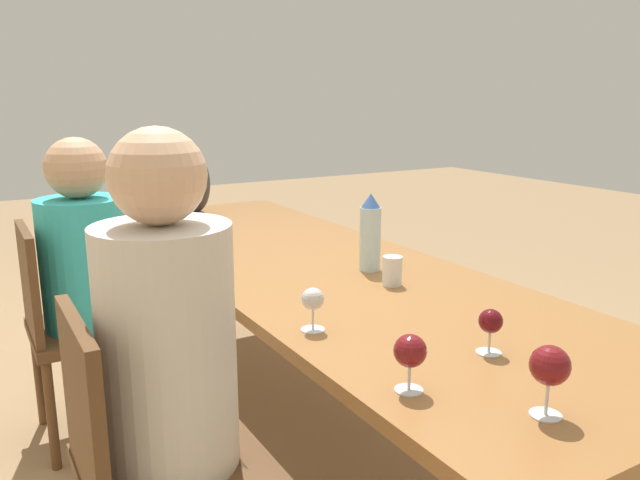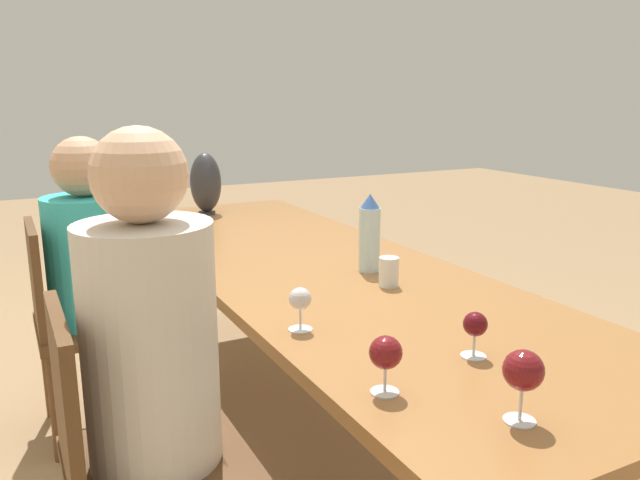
# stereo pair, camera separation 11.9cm
# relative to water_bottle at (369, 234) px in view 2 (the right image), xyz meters

# --- Properties ---
(ground_plane) EXTENTS (14.00, 14.00, 0.00)m
(ground_plane) POSITION_rel_water_bottle_xyz_m (0.17, 0.13, -0.86)
(ground_plane) COLOR #937551
(dining_table) EXTENTS (2.87, 0.93, 0.72)m
(dining_table) POSITION_rel_water_bottle_xyz_m (0.17, 0.13, -0.20)
(dining_table) COLOR #936033
(dining_table) RESTS_ON ground_plane
(water_bottle) EXTENTS (0.08, 0.08, 0.29)m
(water_bottle) POSITION_rel_water_bottle_xyz_m (0.00, 0.00, 0.00)
(water_bottle) COLOR #ADCCD6
(water_bottle) RESTS_ON dining_table
(water_tumbler) EXTENTS (0.07, 0.07, 0.10)m
(water_tumbler) POSITION_rel_water_bottle_xyz_m (-0.19, 0.04, -0.09)
(water_tumbler) COLOR silver
(water_tumbler) RESTS_ON dining_table
(vase) EXTENTS (0.17, 0.17, 0.33)m
(vase) POSITION_rel_water_bottle_xyz_m (1.35, 0.20, 0.03)
(vase) COLOR #2D2D33
(vase) RESTS_ON dining_table
(wine_glass_0) EXTENTS (0.07, 0.07, 0.12)m
(wine_glass_0) POSITION_rel_water_bottle_xyz_m (-0.42, 0.48, -0.05)
(wine_glass_0) COLOR silver
(wine_glass_0) RESTS_ON dining_table
(wine_glass_1) EXTENTS (0.08, 0.08, 0.15)m
(wine_glass_1) POSITION_rel_water_bottle_xyz_m (-1.06, 0.30, -0.03)
(wine_glass_1) COLOR silver
(wine_glass_1) RESTS_ON dining_table
(wine_glass_2) EXTENTS (0.06, 0.06, 0.12)m
(wine_glass_2) POSITION_rel_water_bottle_xyz_m (-0.78, 0.17, -0.06)
(wine_glass_2) COLOR silver
(wine_glass_2) RESTS_ON dining_table
(wine_glass_3) EXTENTS (0.07, 0.07, 0.13)m
(wine_glass_3) POSITION_rel_water_bottle_xyz_m (-0.84, 0.47, -0.05)
(wine_glass_3) COLOR silver
(wine_glass_3) RESTS_ON dining_table
(chair_near) EXTENTS (0.44, 0.44, 0.88)m
(chair_near) POSITION_rel_water_bottle_xyz_m (-0.45, 0.96, -0.37)
(chair_near) COLOR brown
(chair_near) RESTS_ON ground_plane
(chair_far) EXTENTS (0.44, 0.44, 0.88)m
(chair_far) POSITION_rel_water_bottle_xyz_m (0.64, 0.96, -0.37)
(chair_far) COLOR brown
(chair_far) RESTS_ON ground_plane
(person_near) EXTENTS (0.32, 0.32, 1.29)m
(person_near) POSITION_rel_water_bottle_xyz_m (-0.45, 0.88, -0.16)
(person_near) COLOR #2D2D38
(person_near) RESTS_ON ground_plane
(person_far) EXTENTS (0.33, 0.33, 1.21)m
(person_far) POSITION_rel_water_bottle_xyz_m (0.64, 0.88, -0.21)
(person_far) COLOR #2D2D38
(person_far) RESTS_ON ground_plane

